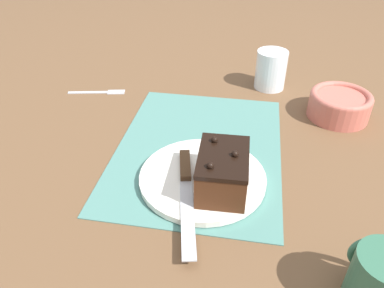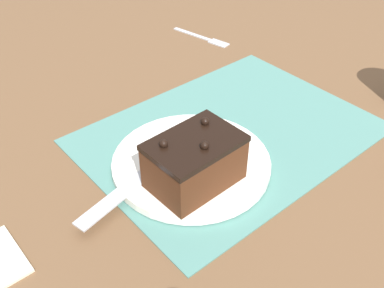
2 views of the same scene
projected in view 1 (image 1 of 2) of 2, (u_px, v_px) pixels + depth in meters
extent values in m
plane|color=brown|center=(199.00, 149.00, 0.79)|extent=(3.00, 3.00, 0.00)
cube|color=slate|center=(199.00, 148.00, 0.79)|extent=(0.46, 0.34, 0.00)
cylinder|color=white|center=(203.00, 178.00, 0.70)|extent=(0.24, 0.24, 0.01)
cube|color=#472614|center=(222.00, 173.00, 0.65)|extent=(0.12, 0.09, 0.06)
cube|color=black|center=(224.00, 157.00, 0.63)|extent=(0.13, 0.09, 0.01)
sphere|color=black|center=(210.00, 166.00, 0.60)|extent=(0.01, 0.01, 0.01)
sphere|color=black|center=(235.00, 154.00, 0.62)|extent=(0.01, 0.01, 0.01)
sphere|color=black|center=(214.00, 140.00, 0.66)|extent=(0.01, 0.01, 0.01)
cube|color=#472D19|center=(185.00, 165.00, 0.71)|extent=(0.08, 0.04, 0.01)
cube|color=#B7BABF|center=(187.00, 217.00, 0.61)|extent=(0.17, 0.06, 0.00)
cylinder|color=white|center=(271.00, 70.00, 0.99)|extent=(0.08, 0.08, 0.10)
cylinder|color=#C66656|center=(339.00, 107.00, 0.88)|extent=(0.14, 0.14, 0.05)
torus|color=#C66656|center=(342.00, 96.00, 0.86)|extent=(0.14, 0.14, 0.02)
cylinder|color=#33664C|center=(379.00, 284.00, 0.47)|extent=(0.08, 0.08, 0.10)
torus|color=#33664C|center=(372.00, 254.00, 0.51)|extent=(0.01, 0.06, 0.06)
cube|color=#B7BABF|center=(88.00, 92.00, 0.99)|extent=(0.03, 0.10, 0.01)
cube|color=#B7BABF|center=(116.00, 92.00, 1.00)|extent=(0.03, 0.05, 0.01)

